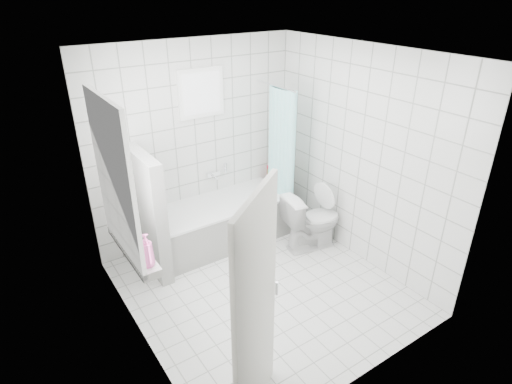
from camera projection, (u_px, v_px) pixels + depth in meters
ground at (262, 288)px, 4.93m from camera, size 3.00×3.00×0.00m
ceiling at (264, 54)px, 3.77m from camera, size 3.00×3.00×0.00m
wall_back at (196, 144)px, 5.46m from camera, size 2.80×0.02×2.60m
wall_front at (376, 257)px, 3.23m from camera, size 2.80×0.02×2.60m
wall_left at (129, 226)px, 3.65m from camera, size 0.02×3.00×2.60m
wall_right at (360, 158)px, 5.05m from camera, size 0.02×3.00×2.60m
window_left at (118, 181)px, 3.76m from camera, size 0.01×0.90×1.40m
window_back at (202, 93)px, 5.19m from camera, size 0.50×0.01×0.50m
window_sill at (133, 249)px, 4.11m from camera, size 0.18×1.02×0.08m
door at (256, 316)px, 3.09m from camera, size 0.67×0.50×2.00m
bathtub at (221, 223)px, 5.68m from camera, size 1.81×0.77×0.58m
partition_wall at (148, 214)px, 4.96m from camera, size 0.15×0.85×1.50m
tiled_ledge at (271, 197)px, 6.39m from camera, size 0.40×0.24×0.55m
toilet at (312, 221)px, 5.53m from camera, size 0.82×0.56×0.77m
curtain_rod at (276, 86)px, 5.33m from camera, size 0.02×0.80×0.02m
shower_curtain at (280, 156)px, 5.63m from camera, size 0.14×0.48×1.78m
tub_faucet at (213, 174)px, 5.74m from camera, size 0.18×0.06×0.06m
sill_bottles at (136, 239)px, 3.95m from camera, size 0.17×0.78×0.32m
ledge_bottles at (273, 174)px, 6.17m from camera, size 0.22×0.18×0.24m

